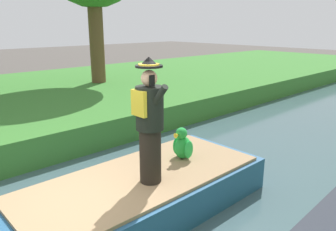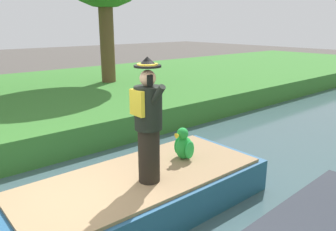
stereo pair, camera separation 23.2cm
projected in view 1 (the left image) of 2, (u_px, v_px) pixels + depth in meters
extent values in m
cube|color=#23517A|center=(142.00, 194.00, 5.19)|extent=(1.81, 4.20, 0.56)
cube|color=#997A56|center=(142.00, 177.00, 5.11)|extent=(1.66, 3.87, 0.05)
cylinder|color=black|center=(150.00, 156.00, 4.81)|extent=(0.32, 0.32, 0.82)
cylinder|color=black|center=(150.00, 108.00, 4.61)|extent=(0.40, 0.40, 0.62)
cube|color=gold|center=(139.00, 103.00, 4.46)|extent=(0.28, 0.06, 0.36)
sphere|color=#DBA884|center=(149.00, 78.00, 4.50)|extent=(0.23, 0.23, 0.23)
cylinder|color=black|center=(149.00, 66.00, 4.46)|extent=(0.38, 0.38, 0.03)
cone|color=black|center=(149.00, 61.00, 4.44)|extent=(0.26, 0.26, 0.12)
cylinder|color=gold|center=(149.00, 64.00, 4.45)|extent=(0.29, 0.29, 0.02)
cylinder|color=black|center=(158.00, 99.00, 4.38)|extent=(0.38, 0.09, 0.43)
cube|color=black|center=(152.00, 81.00, 4.37)|extent=(0.03, 0.08, 0.15)
ellipsoid|color=green|center=(183.00, 147.00, 5.70)|extent=(0.26, 0.32, 0.40)
sphere|color=green|center=(181.00, 133.00, 5.60)|extent=(0.20, 0.20, 0.20)
cone|color=yellow|center=(177.00, 135.00, 5.54)|extent=(0.09, 0.09, 0.09)
ellipsoid|color=green|center=(177.00, 145.00, 5.80)|extent=(0.08, 0.20, 0.32)
ellipsoid|color=green|center=(189.00, 150.00, 5.60)|extent=(0.08, 0.20, 0.32)
cylinder|color=brown|center=(97.00, 39.00, 12.38)|extent=(0.55, 0.55, 3.32)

